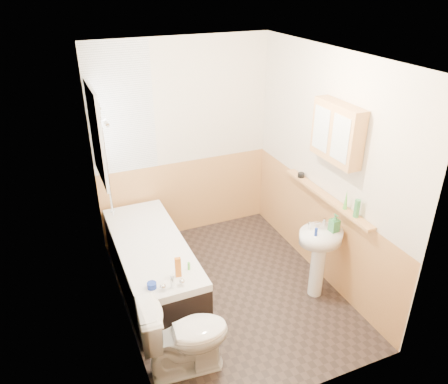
{
  "coord_description": "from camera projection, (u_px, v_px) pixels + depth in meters",
  "views": [
    {
      "loc": [
        -1.54,
        -3.43,
        3.14
      ],
      "look_at": [
        0.0,
        0.15,
        1.15
      ],
      "focal_mm": 35.0,
      "sensor_mm": 36.0,
      "label": 1
    }
  ],
  "objects": [
    {
      "name": "floor",
      "position": [
        229.0,
        291.0,
        4.78
      ],
      "size": [
        2.8,
        2.8,
        0.0
      ],
      "primitive_type": "plane",
      "color": "black",
      "rests_on": "ground"
    },
    {
      "name": "ceiling",
      "position": [
        231.0,
        56.0,
        3.64
      ],
      "size": [
        2.8,
        2.8,
        0.0
      ],
      "primitive_type": "plane",
      "rotation": [
        3.14,
        0.0,
        0.0
      ],
      "color": "white",
      "rests_on": "ground"
    },
    {
      "name": "wall_back",
      "position": [
        184.0,
        142.0,
        5.36
      ],
      "size": [
        2.2,
        0.02,
        2.5
      ],
      "primitive_type": "cube",
      "color": "beige",
      "rests_on": "ground"
    },
    {
      "name": "wall_front",
      "position": [
        312.0,
        272.0,
        3.06
      ],
      "size": [
        2.2,
        0.02,
        2.5
      ],
      "primitive_type": "cube",
      "color": "beige",
      "rests_on": "ground"
    },
    {
      "name": "wall_left",
      "position": [
        114.0,
        212.0,
        3.82
      ],
      "size": [
        0.02,
        2.8,
        2.5
      ],
      "primitive_type": "cube",
      "color": "beige",
      "rests_on": "ground"
    },
    {
      "name": "wall_right",
      "position": [
        326.0,
        171.0,
        4.6
      ],
      "size": [
        0.02,
        2.8,
        2.5
      ],
      "primitive_type": "cube",
      "color": "beige",
      "rests_on": "ground"
    },
    {
      "name": "wainscot_right",
      "position": [
        318.0,
        231.0,
        4.93
      ],
      "size": [
        0.01,
        2.8,
        1.0
      ],
      "primitive_type": "cube",
      "color": "tan",
      "rests_on": "wall_right"
    },
    {
      "name": "wainscot_front",
      "position": [
        301.0,
        348.0,
        3.41
      ],
      "size": [
        2.2,
        0.01,
        1.0
      ],
      "primitive_type": "cube",
      "color": "tan",
      "rests_on": "wall_front"
    },
    {
      "name": "wainscot_back",
      "position": [
        187.0,
        197.0,
        5.69
      ],
      "size": [
        2.2,
        0.01,
        1.0
      ],
      "primitive_type": "cube",
      "color": "tan",
      "rests_on": "wall_back"
    },
    {
      "name": "tile_cladding_left",
      "position": [
        117.0,
        211.0,
        3.83
      ],
      "size": [
        0.01,
        2.8,
        2.5
      ],
      "primitive_type": "cube",
      "color": "white",
      "rests_on": "wall_left"
    },
    {
      "name": "tile_return_back",
      "position": [
        121.0,
        109.0,
        4.86
      ],
      "size": [
        0.75,
        0.01,
        1.5
      ],
      "primitive_type": "cube",
      "color": "white",
      "rests_on": "wall_back"
    },
    {
      "name": "window",
      "position": [
        97.0,
        134.0,
        4.43
      ],
      "size": [
        0.03,
        0.79,
        0.99
      ],
      "color": "white",
      "rests_on": "wall_left"
    },
    {
      "name": "bathtub",
      "position": [
        152.0,
        263.0,
        4.74
      ],
      "size": [
        0.7,
        1.81,
        0.7
      ],
      "color": "black",
      "rests_on": "floor"
    },
    {
      "name": "shower_riser",
      "position": [
        106.0,
        153.0,
        4.22
      ],
      "size": [
        0.1,
        0.08,
        1.19
      ],
      "color": "silver",
      "rests_on": "wall_left"
    },
    {
      "name": "toilet",
      "position": [
        185.0,
        336.0,
        3.7
      ],
      "size": [
        0.8,
        0.5,
        0.75
      ],
      "primitive_type": "imported",
      "rotation": [
        0.0,
        0.0,
        1.47
      ],
      "color": "white",
      "rests_on": "floor"
    },
    {
      "name": "sink",
      "position": [
        319.0,
        250.0,
        4.5
      ],
      "size": [
        0.46,
        0.37,
        0.9
      ],
      "rotation": [
        0.0,
        0.0,
        -0.1
      ],
      "color": "white",
      "rests_on": "floor"
    },
    {
      "name": "pine_shelf",
      "position": [
        326.0,
        197.0,
        4.57
      ],
      "size": [
        0.1,
        1.44,
        0.03
      ],
      "primitive_type": "cube",
      "color": "tan",
      "rests_on": "wall_right"
    },
    {
      "name": "medicine_cabinet",
      "position": [
        337.0,
        133.0,
        4.15
      ],
      "size": [
        0.16,
        0.63,
        0.57
      ],
      "color": "tan",
      "rests_on": "wall_right"
    },
    {
      "name": "foam_can",
      "position": [
        357.0,
        208.0,
        4.12
      ],
      "size": [
        0.06,
        0.06,
        0.18
      ],
      "primitive_type": "cylinder",
      "rotation": [
        0.0,
        0.0,
        0.02
      ],
      "color": "#388447",
      "rests_on": "pine_shelf"
    },
    {
      "name": "green_bottle",
      "position": [
        346.0,
        199.0,
        4.25
      ],
      "size": [
        0.05,
        0.05,
        0.21
      ],
      "primitive_type": "cone",
      "rotation": [
        0.0,
        0.0,
        -0.2
      ],
      "color": "#59C647",
      "rests_on": "pine_shelf"
    },
    {
      "name": "black_jar",
      "position": [
        301.0,
        175.0,
        4.95
      ],
      "size": [
        0.09,
        0.09,
        0.05
      ],
      "primitive_type": "cylinder",
      "rotation": [
        0.0,
        0.0,
        0.25
      ],
      "color": "black",
      "rests_on": "pine_shelf"
    },
    {
      "name": "soap_bottle",
      "position": [
        334.0,
        227.0,
        4.38
      ],
      "size": [
        0.1,
        0.2,
        0.09
      ],
      "primitive_type": "imported",
      "rotation": [
        0.0,
        0.0,
        0.06
      ],
      "color": "#388447",
      "rests_on": "sink"
    },
    {
      "name": "clear_bottle",
      "position": [
        316.0,
        232.0,
        4.3
      ],
      "size": [
        0.04,
        0.04,
        0.09
      ],
      "primitive_type": "cylinder",
      "rotation": [
        0.0,
        0.0,
        0.39
      ],
      "color": "#19339E",
      "rests_on": "sink"
    },
    {
      "name": "blue_gel",
      "position": [
        178.0,
        267.0,
        4.07
      ],
      "size": [
        0.06,
        0.04,
        0.2
      ],
      "primitive_type": "cube",
      "rotation": [
        0.0,
        0.0,
        -0.16
      ],
      "color": "orange",
      "rests_on": "bathtub"
    },
    {
      "name": "cream_jar",
      "position": [
        152.0,
        285.0,
        3.95
      ],
      "size": [
        0.09,
        0.09,
        0.05
      ],
      "primitive_type": "cylinder",
      "rotation": [
        0.0,
        0.0,
        -0.09
      ],
      "color": "#19339E",
      "rests_on": "bathtub"
    },
    {
      "name": "orange_bottle",
      "position": [
        189.0,
        266.0,
        4.19
      ],
      "size": [
        0.03,
        0.03,
        0.08
      ],
      "primitive_type": "cylinder",
      "rotation": [
        0.0,
        0.0,
        0.02
      ],
      "color": "#59C647",
      "rests_on": "bathtub"
    }
  ]
}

